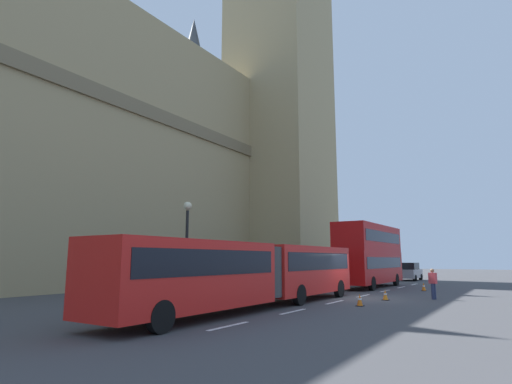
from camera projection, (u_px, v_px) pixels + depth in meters
name	position (u px, v px, depth m)	size (l,w,h in m)	color
ground_plane	(354.00, 298.00, 23.77)	(160.00, 160.00, 0.00)	#424244
lane_centre_marking	(364.00, 296.00, 25.18)	(29.80, 0.16, 0.01)	silver
articulated_bus	(257.00, 269.00, 19.09)	(17.48, 2.54, 2.90)	red
double_decker_bus	(370.00, 253.00, 33.16)	(10.21, 2.54, 4.90)	#B20F0F
sedan_lead	(410.00, 272.00, 43.70)	(4.40, 1.86, 1.85)	gray
traffic_cone_west	(360.00, 300.00, 19.65)	(0.36, 0.36, 0.58)	black
traffic_cone_middle	(385.00, 295.00, 22.49)	(0.36, 0.36, 0.58)	black
traffic_cone_east	(424.00, 287.00, 29.14)	(0.36, 0.36, 0.58)	black
street_lamp	(187.00, 243.00, 21.83)	(0.44, 0.44, 5.27)	black
pedestrian_near_cones	(433.00, 283.00, 23.10)	(0.35, 0.45, 1.69)	#262D4C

